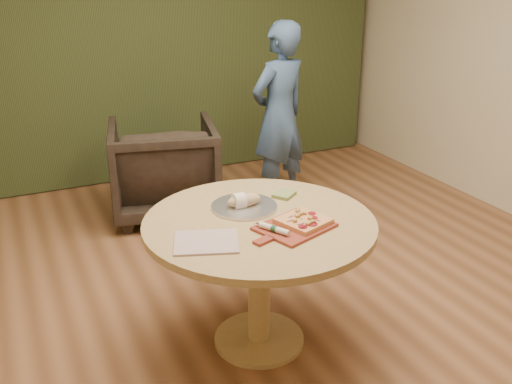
{
  "coord_description": "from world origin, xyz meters",
  "views": [
    {
      "loc": [
        -1.32,
        -2.43,
        1.98
      ],
      "look_at": [
        -0.07,
        0.25,
        0.79
      ],
      "focal_mm": 40.0,
      "sensor_mm": 36.0,
      "label": 1
    }
  ],
  "objects": [
    {
      "name": "newspaper",
      "position": [
        -0.52,
        -0.15,
        0.76
      ],
      "size": [
        0.37,
        0.34,
        0.01
      ],
      "primitive_type": "cube",
      "rotation": [
        0.0,
        0.0,
        -0.34
      ],
      "color": "silver",
      "rests_on": "pedestal_table"
    },
    {
      "name": "flatbread_pizza",
      "position": [
        -0.01,
        -0.18,
        0.78
      ],
      "size": [
        0.28,
        0.28,
        0.04
      ],
      "rotation": [
        0.0,
        0.0,
        0.34
      ],
      "color": "#E39D58",
      "rests_on": "pizza_paddle"
    },
    {
      "name": "armchair",
      "position": [
        -0.13,
        1.92,
        0.43
      ],
      "size": [
        1.0,
        0.96,
        0.87
      ],
      "primitive_type": "imported",
      "rotation": [
        0.0,
        0.0,
        2.92
      ],
      "color": "black",
      "rests_on": "ground"
    },
    {
      "name": "pizza_paddle",
      "position": [
        -0.07,
        -0.19,
        0.76
      ],
      "size": [
        0.47,
        0.38,
        0.01
      ],
      "rotation": [
        0.0,
        0.0,
        0.34
      ],
      "color": "maroon",
      "rests_on": "pedestal_table"
    },
    {
      "name": "serving_tray",
      "position": [
        -0.19,
        0.16,
        0.76
      ],
      "size": [
        0.36,
        0.36,
        0.02
      ],
      "color": "silver",
      "rests_on": "pedestal_table"
    },
    {
      "name": "room_shell",
      "position": [
        0.0,
        0.0,
        1.4
      ],
      "size": [
        5.04,
        6.04,
        2.84
      ],
      "color": "#8E5C39",
      "rests_on": "ground"
    },
    {
      "name": "pedestal_table",
      "position": [
        -0.18,
        -0.02,
        0.61
      ],
      "size": [
        1.2,
        1.2,
        0.75
      ],
      "rotation": [
        0.0,
        0.0,
        0.16
      ],
      "color": "tan",
      "rests_on": "ground"
    },
    {
      "name": "cutlery_roll",
      "position": [
        -0.18,
        -0.2,
        0.78
      ],
      "size": [
        0.11,
        0.19,
        0.03
      ],
      "rotation": [
        0.0,
        0.0,
        0.49
      ],
      "color": "beige",
      "rests_on": "pizza_paddle"
    },
    {
      "name": "person_standing",
      "position": [
        0.84,
        1.74,
        0.78
      ],
      "size": [
        0.66,
        0.53,
        1.56
      ],
      "primitive_type": "imported",
      "rotation": [
        0.0,
        0.0,
        3.44
      ],
      "color": "#39567C",
      "rests_on": "ground"
    },
    {
      "name": "green_packet",
      "position": [
        0.09,
        0.21,
        0.76
      ],
      "size": [
        0.16,
        0.15,
        0.02
      ],
      "primitive_type": "cube",
      "rotation": [
        0.0,
        0.0,
        0.62
      ],
      "color": "#596C30",
      "rests_on": "pedestal_table"
    },
    {
      "name": "bread_roll",
      "position": [
        -0.19,
        0.16,
        0.79
      ],
      "size": [
        0.19,
        0.09,
        0.09
      ],
      "color": "tan",
      "rests_on": "serving_tray"
    },
    {
      "name": "curtain",
      "position": [
        0.0,
        2.9,
        1.4
      ],
      "size": [
        4.8,
        0.14,
        2.78
      ],
      "primitive_type": "cube",
      "color": "#2A3518",
      "rests_on": "ground"
    }
  ]
}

